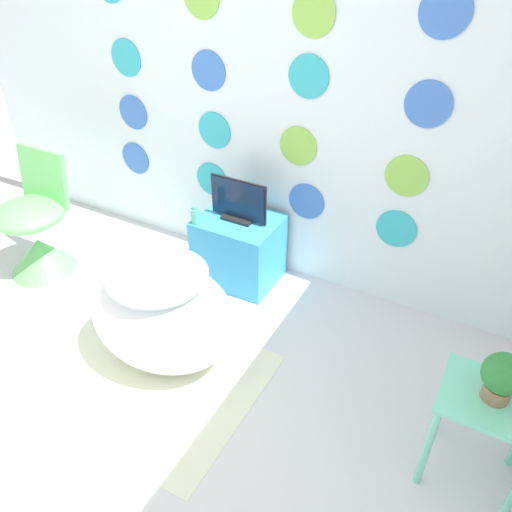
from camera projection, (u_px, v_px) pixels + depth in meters
name	position (u px, v px, depth m)	size (l,w,h in m)	color
ground_plane	(52.00, 473.00, 2.29)	(12.00, 12.00, 0.00)	silver
wall_back_dotted	(257.00, 79.00, 2.96)	(4.82, 0.05, 2.60)	white
rug	(144.00, 373.00, 2.78)	(1.28, 0.97, 0.01)	silver
bathtub	(163.00, 315.00, 2.74)	(0.85, 0.65, 0.58)	white
chair	(37.00, 234.00, 3.42)	(0.48, 0.48, 0.84)	#66C166
tv_cabinet	(239.00, 249.00, 3.37)	(0.52, 0.43, 0.47)	#389ED6
tv	(238.00, 202.00, 3.17)	(0.40, 0.12, 0.28)	black
vase	(196.00, 215.00, 3.17)	(0.06, 0.06, 0.12)	#51B2AD
side_table	(487.00, 415.00, 2.06)	(0.41, 0.35, 0.52)	#72D8B7
potted_plant_left	(503.00, 376.00, 1.93)	(0.17, 0.17, 0.22)	#8C6B4C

